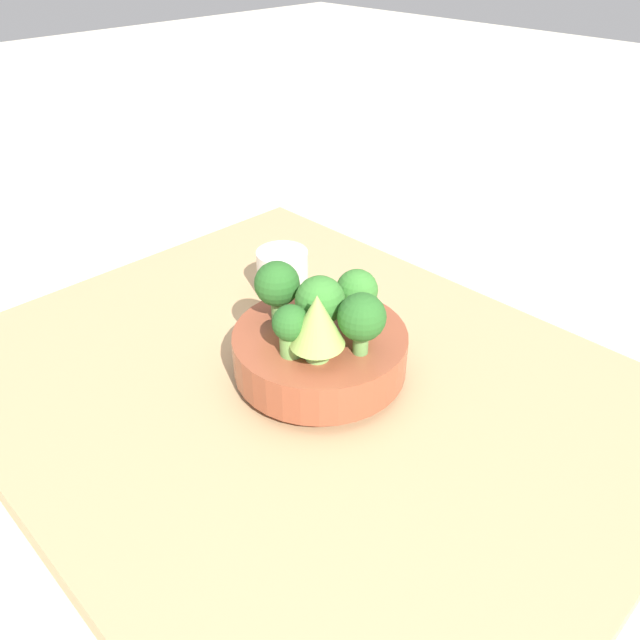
# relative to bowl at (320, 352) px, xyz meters

# --- Properties ---
(ground_plane) EXTENTS (6.00, 6.00, 0.00)m
(ground_plane) POSITION_rel_bowl_xyz_m (0.01, 0.02, -0.08)
(ground_plane) COLOR beige
(table) EXTENTS (0.88, 0.71, 0.04)m
(table) POSITION_rel_bowl_xyz_m (0.01, 0.02, -0.06)
(table) COLOR tan
(table) RESTS_ON ground_plane
(bowl) EXTENTS (0.22, 0.22, 0.07)m
(bowl) POSITION_rel_bowl_xyz_m (0.00, 0.00, 0.00)
(bowl) COLOR brown
(bowl) RESTS_ON table
(broccoli_floret_right) EXTENTS (0.06, 0.06, 0.08)m
(broccoli_floret_right) POSITION_rel_bowl_xyz_m (0.06, 0.01, 0.08)
(broccoli_floret_right) COLOR #609347
(broccoli_floret_right) RESTS_ON bowl
(broccoli_floret_front) EXTENTS (0.05, 0.05, 0.07)m
(broccoli_floret_front) POSITION_rel_bowl_xyz_m (-0.01, -0.06, 0.07)
(broccoli_floret_front) COLOR #7AB256
(broccoli_floret_front) RESTS_ON bowl
(broccoli_floret_back) EXTENTS (0.04, 0.04, 0.07)m
(broccoli_floret_back) POSITION_rel_bowl_xyz_m (-0.01, 0.05, 0.07)
(broccoli_floret_back) COLOR #6BA34C
(broccoli_floret_back) RESTS_ON bowl
(broccoli_floret_center) EXTENTS (0.06, 0.06, 0.08)m
(broccoli_floret_center) POSITION_rel_bowl_xyz_m (0.00, 0.00, 0.08)
(broccoli_floret_center) COLOR #6BA34C
(broccoli_floret_center) RESTS_ON bowl
(broccoli_floret_left) EXTENTS (0.06, 0.06, 0.08)m
(broccoli_floret_left) POSITION_rel_bowl_xyz_m (-0.06, -0.01, 0.08)
(broccoli_floret_left) COLOR #609347
(broccoli_floret_left) RESTS_ON bowl
(romanesco_piece_far) EXTENTS (0.07, 0.07, 0.09)m
(romanesco_piece_far) POSITION_rel_bowl_xyz_m (-0.03, 0.04, 0.08)
(romanesco_piece_far) COLOR #7AB256
(romanesco_piece_far) RESTS_ON bowl
(cup) EXTENTS (0.08, 0.08, 0.08)m
(cup) POSITION_rel_bowl_xyz_m (0.19, -0.10, -0.00)
(cup) COLOR silver
(cup) RESTS_ON table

